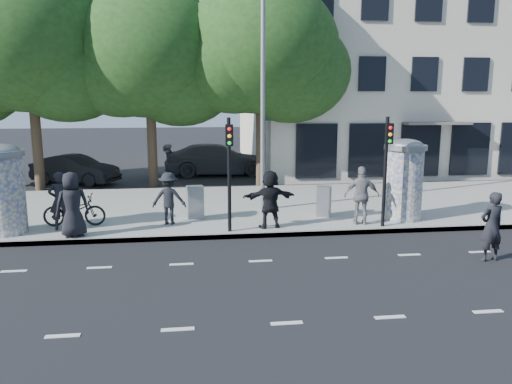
{
  "coord_description": "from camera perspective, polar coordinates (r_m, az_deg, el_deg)",
  "views": [
    {
      "loc": [
        -1.66,
        -10.68,
        4.12
      ],
      "look_at": [
        0.15,
        3.5,
        1.4
      ],
      "focal_mm": 35.0,
      "sensor_mm": 36.0,
      "label": 1
    }
  ],
  "objects": [
    {
      "name": "ped_f",
      "position": [
        15.3,
        1.62,
        -0.82
      ],
      "size": [
        1.72,
        0.78,
        1.79
      ],
      "primitive_type": "imported",
      "rotation": [
        0.0,
        0.0,
        3.25
      ],
      "color": "black",
      "rests_on": "sidewalk"
    },
    {
      "name": "curb",
      "position": [
        14.89,
        -0.61,
        -5.0
      ],
      "size": [
        40.0,
        0.1,
        0.16
      ],
      "primitive_type": "cube",
      "color": "slate",
      "rests_on": "ground"
    },
    {
      "name": "cabinet_left",
      "position": [
        16.63,
        -6.96,
        -1.18
      ],
      "size": [
        0.58,
        0.46,
        1.1
      ],
      "primitive_type": "cube",
      "rotation": [
        0.0,
        0.0,
        0.15
      ],
      "color": "gray",
      "rests_on": "sidewalk"
    },
    {
      "name": "cabinet_right",
      "position": [
        16.98,
        7.76,
        -1.07
      ],
      "size": [
        0.57,
        0.47,
        1.03
      ],
      "primitive_type": "cube",
      "rotation": [
        0.0,
        0.0,
        -0.26
      ],
      "color": "gray",
      "rests_on": "sidewalk"
    },
    {
      "name": "ped_a",
      "position": [
        15.24,
        -20.25,
        -1.35
      ],
      "size": [
        1.08,
        0.89,
        1.9
      ],
      "primitive_type": "imported",
      "rotation": [
        0.0,
        0.0,
        3.51
      ],
      "color": "black",
      "rests_on": "sidewalk"
    },
    {
      "name": "ped_b",
      "position": [
        16.21,
        -21.49,
        -0.93
      ],
      "size": [
        0.75,
        0.6,
        1.79
      ],
      "primitive_type": "imported",
      "rotation": [
        0.0,
        0.0,
        3.45
      ],
      "color": "black",
      "rests_on": "sidewalk"
    },
    {
      "name": "man_road",
      "position": [
        14.02,
        25.32,
        -3.59
      ],
      "size": [
        0.71,
        0.53,
        1.79
      ],
      "primitive_type": "imported",
      "rotation": [
        0.0,
        0.0,
        3.3
      ],
      "color": "black",
      "rests_on": "ground"
    },
    {
      "name": "ad_column_right",
      "position": [
        17.04,
        16.56,
        1.6
      ],
      "size": [
        1.36,
        1.36,
        2.65
      ],
      "color": "beige",
      "rests_on": "sidewalk"
    },
    {
      "name": "traffic_pole_far",
      "position": [
        15.73,
        14.67,
        3.52
      ],
      "size": [
        0.22,
        0.31,
        3.4
      ],
      "color": "black",
      "rests_on": "sidewalk"
    },
    {
      "name": "bicycle",
      "position": [
        16.58,
        -20.05,
        -1.98
      ],
      "size": [
        0.71,
        1.92,
        1.0
      ],
      "primitive_type": "imported",
      "rotation": [
        0.0,
        0.0,
        1.55
      ],
      "color": "black",
      "rests_on": "sidewalk"
    },
    {
      "name": "building",
      "position": [
        33.63,
        17.18,
        13.5
      ],
      "size": [
        20.3,
        15.85,
        12.0
      ],
      "color": "#BDB69E",
      "rests_on": "ground"
    },
    {
      "name": "lane_dash_far",
      "position": [
        12.87,
        0.51,
        -7.89
      ],
      "size": [
        32.0,
        0.12,
        0.01
      ],
      "primitive_type": "cube",
      "color": "silver",
      "rests_on": "ground"
    },
    {
      "name": "car_mid",
      "position": [
        25.6,
        -19.96,
        2.43
      ],
      "size": [
        2.98,
        4.44,
        1.38
      ],
      "primitive_type": "imported",
      "rotation": [
        0.0,
        0.0,
        1.17
      ],
      "color": "black",
      "rests_on": "ground"
    },
    {
      "name": "lane_dash_near",
      "position": [
        9.57,
        3.54,
        -14.74
      ],
      "size": [
        32.0,
        0.12,
        0.01
      ],
      "primitive_type": "cube",
      "color": "silver",
      "rests_on": "ground"
    },
    {
      "name": "tree_center",
      "position": [
        23.3,
        0.56,
        16.17
      ],
      "size": [
        7.0,
        7.0,
        9.3
      ],
      "color": "#38281C",
      "rests_on": "ground"
    },
    {
      "name": "traffic_pole_near",
      "position": [
        14.63,
        -3.08,
        3.33
      ],
      "size": [
        0.22,
        0.31,
        3.4
      ],
      "color": "black",
      "rests_on": "sidewalk"
    },
    {
      "name": "ad_column_left",
      "position": [
        16.36,
        -26.97,
        0.51
      ],
      "size": [
        1.36,
        1.36,
        2.65
      ],
      "color": "beige",
      "rests_on": "sidewalk"
    },
    {
      "name": "ped_d",
      "position": [
        15.99,
        -9.92,
        -0.72
      ],
      "size": [
        1.13,
        0.72,
        1.66
      ],
      "primitive_type": "imported",
      "rotation": [
        0.0,
        0.0,
        3.04
      ],
      "color": "black",
      "rests_on": "sidewalk"
    },
    {
      "name": "car_right",
      "position": [
        27.06,
        -4.44,
        3.74
      ],
      "size": [
        2.37,
        5.7,
        1.65
      ],
      "primitive_type": "imported",
      "rotation": [
        0.0,
        0.0,
        1.58
      ],
      "color": "#4C4D52",
      "rests_on": "ground"
    },
    {
      "name": "tree_near_left",
      "position": [
        23.53,
        -12.19,
        15.28
      ],
      "size": [
        6.8,
        6.8,
        8.97
      ],
      "color": "#38281C",
      "rests_on": "ground"
    },
    {
      "name": "ground",
      "position": [
        11.57,
        1.47,
        -10.11
      ],
      "size": [
        120.0,
        120.0,
        0.0
      ],
      "primitive_type": "plane",
      "color": "black",
      "rests_on": "ground"
    },
    {
      "name": "ped_e",
      "position": [
        16.05,
        11.99,
        -0.4
      ],
      "size": [
        1.2,
        0.85,
        1.86
      ],
      "primitive_type": "imported",
      "rotation": [
        0.0,
        0.0,
        2.91
      ],
      "color": "slate",
      "rests_on": "sidewalk"
    },
    {
      "name": "street_lamp",
      "position": [
        17.5,
        0.82,
        12.97
      ],
      "size": [
        0.25,
        0.93,
        8.0
      ],
      "color": "slate",
      "rests_on": "sidewalk"
    },
    {
      "name": "sidewalk",
      "position": [
        18.7,
        -2.02,
        -1.73
      ],
      "size": [
        40.0,
        8.0,
        0.15
      ],
      "primitive_type": "cube",
      "color": "gray",
      "rests_on": "ground"
    },
    {
      "name": "tree_mid_left",
      "position": [
        24.28,
        -24.55,
        15.45
      ],
      "size": [
        7.2,
        7.2,
        9.57
      ],
      "color": "#38281C",
      "rests_on": "ground"
    }
  ]
}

